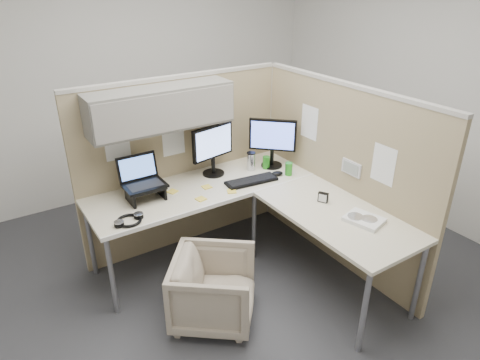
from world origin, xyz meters
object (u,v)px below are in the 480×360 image
desk (251,202)px  monitor_left (213,146)px  office_chair (214,286)px  keyboard (251,181)px

desk → monitor_left: (-0.03, 0.57, 0.32)m
desk → office_chair: size_ratio=3.33×
desk → office_chair: desk is taller
office_chair → keyboard: (0.73, 0.58, 0.44)m
monitor_left → keyboard: bearing=-70.5°
office_chair → keyboard: 1.03m
desk → monitor_left: 0.65m
office_chair → desk: bearing=-20.4°
monitor_left → keyboard: monitor_left is taller
desk → office_chair: 0.76m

